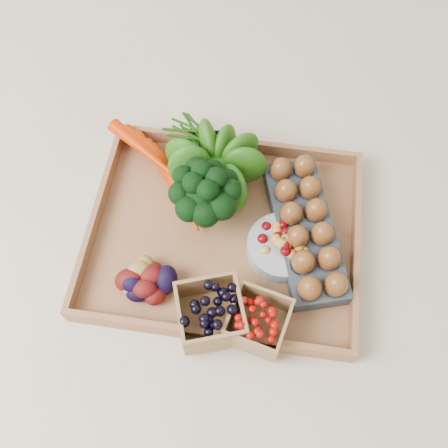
# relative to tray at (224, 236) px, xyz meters

# --- Properties ---
(ground) EXTENTS (4.00, 4.00, 0.00)m
(ground) POSITION_rel_tray_xyz_m (0.00, 0.00, -0.01)
(ground) COLOR beige
(ground) RESTS_ON ground
(tray) EXTENTS (0.55, 0.45, 0.01)m
(tray) POSITION_rel_tray_xyz_m (0.00, 0.00, 0.00)
(tray) COLOR #97643F
(tray) RESTS_ON ground
(carrots) EXTENTS (0.22, 0.15, 0.05)m
(carrots) POSITION_rel_tray_xyz_m (-0.14, 0.11, 0.03)
(carrots) COLOR #C82900
(carrots) RESTS_ON tray
(lettuce) EXTENTS (0.14, 0.14, 0.14)m
(lettuce) POSITION_rel_tray_xyz_m (-0.04, 0.12, 0.08)
(lettuce) COLOR #19460A
(lettuce) RESTS_ON tray
(broccoli) EXTENTS (0.15, 0.15, 0.11)m
(broccoli) POSITION_rel_tray_xyz_m (-0.04, 0.04, 0.06)
(broccoli) COLOR black
(broccoli) RESTS_ON tray
(cherry_bowl) EXTENTS (0.14, 0.14, 0.04)m
(cherry_bowl) POSITION_rel_tray_xyz_m (0.12, -0.02, 0.03)
(cherry_bowl) COLOR #8C9EA5
(cherry_bowl) RESTS_ON tray
(egg_carton) EXTENTS (0.20, 0.34, 0.04)m
(egg_carton) POSITION_rel_tray_xyz_m (0.16, 0.02, 0.03)
(egg_carton) COLOR #363C45
(egg_carton) RESTS_ON tray
(potatoes) EXTENTS (0.13, 0.13, 0.07)m
(potatoes) POSITION_rel_tray_xyz_m (-0.14, -0.14, 0.04)
(potatoes) COLOR #470B0B
(potatoes) RESTS_ON tray
(punnet_blackberry) EXTENTS (0.15, 0.15, 0.08)m
(punnet_blackberry) POSITION_rel_tray_xyz_m (0.00, -0.19, 0.05)
(punnet_blackberry) COLOR black
(punnet_blackberry) RESTS_ON tray
(punnet_raspberry) EXTENTS (0.13, 0.13, 0.07)m
(punnet_raspberry) POSITION_rel_tray_xyz_m (0.09, -0.19, 0.04)
(punnet_raspberry) COLOR #780805
(punnet_raspberry) RESTS_ON tray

